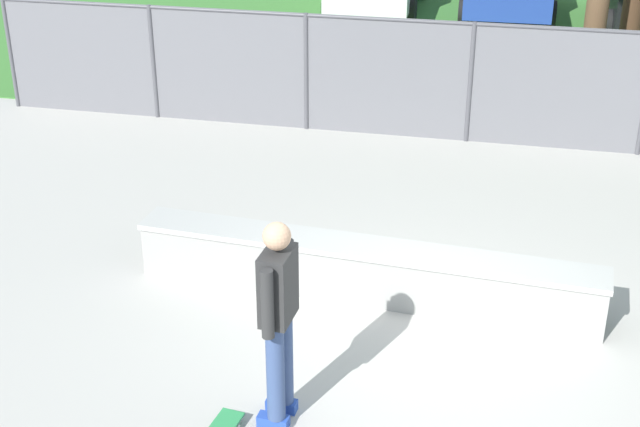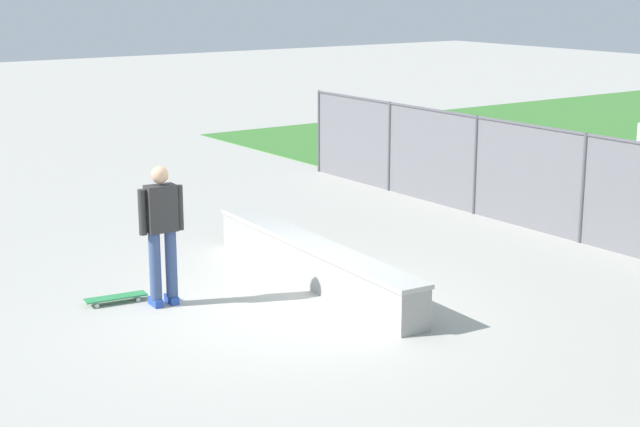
# 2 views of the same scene
# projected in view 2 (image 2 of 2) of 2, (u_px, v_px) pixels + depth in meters

# --- Properties ---
(ground_plane) EXTENTS (80.00, 80.00, 0.00)m
(ground_plane) POSITION_uv_depth(u_px,v_px,m) (285.00, 309.00, 12.44)
(ground_plane) COLOR #ADAAA3
(concrete_ledge) EXTENTS (4.82, 0.81, 0.59)m
(concrete_ledge) POSITION_uv_depth(u_px,v_px,m) (313.00, 262.00, 13.45)
(concrete_ledge) COLOR #999993
(concrete_ledge) RESTS_ON ground
(skateboarder) EXTENTS (0.29, 0.60, 1.82)m
(skateboarder) POSITION_uv_depth(u_px,v_px,m) (162.00, 229.00, 12.37)
(skateboarder) COLOR #2647A5
(skateboarder) RESTS_ON ground
(skateboard) EXTENTS (0.31, 0.82, 0.09)m
(skateboard) POSITION_uv_depth(u_px,v_px,m) (116.00, 298.00, 12.66)
(skateboard) COLOR #2D8C4C
(skateboard) RESTS_ON ground
(chainlink_fence) EXTENTS (14.56, 0.07, 1.76)m
(chainlink_fence) POSITION_uv_depth(u_px,v_px,m) (583.00, 184.00, 15.36)
(chainlink_fence) COLOR #4C4C51
(chainlink_fence) RESTS_ON ground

